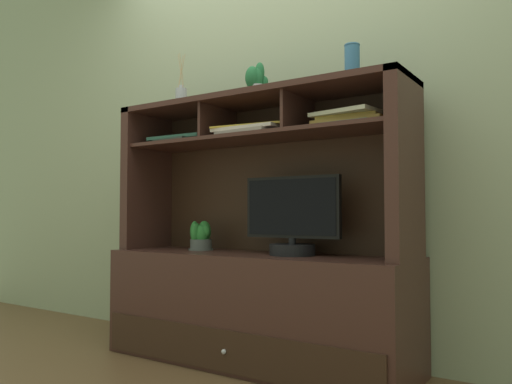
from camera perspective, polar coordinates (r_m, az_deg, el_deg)
name	(u,v)px	position (r m, az deg, el deg)	size (l,w,h in m)	color
floor_plane	(256,365)	(2.75, 0.00, -18.86)	(6.00, 6.00, 0.02)	brown
back_wall	(284,103)	(2.95, 3.12, 9.90)	(6.00, 0.02, 2.80)	#99A683
media_console	(257,282)	(2.67, 0.08, -10.10)	(1.63, 0.55, 1.39)	#3E231D
tv_monitor	(292,222)	(2.51, 4.08, -3.39)	(0.52, 0.23, 0.39)	black
potted_orchid	(201,236)	(2.88, -6.23, -4.99)	(0.14, 0.14, 0.16)	#4F5451
magazine_stack_left	(252,131)	(2.64, -0.47, 6.87)	(0.42, 0.27, 0.05)	gray
magazine_stack_centre	(181,140)	(2.99, -8.42, 5.77)	(0.38, 0.25, 0.04)	#38433B
magazine_stack_right	(350,120)	(2.45, 10.53, 7.98)	(0.35, 0.28, 0.07)	slate
diffuser_bottle	(181,98)	(3.05, -8.41, 10.45)	(0.07, 0.07, 0.32)	#A9AEB4
potted_succulent	(256,81)	(2.75, 0.05, 12.34)	(0.11, 0.13, 0.18)	silver
ceramic_vase	(352,64)	(2.52, 10.76, 14.00)	(0.07, 0.07, 0.19)	teal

